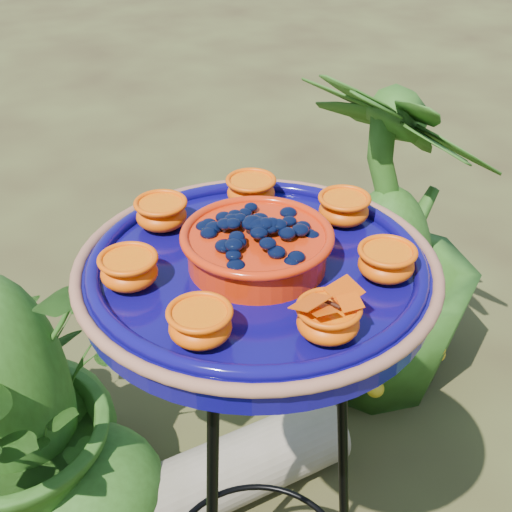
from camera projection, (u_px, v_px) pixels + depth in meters
tripod_stand at (257, 470)px, 1.21m from camera, size 0.37×0.39×0.96m
feeder_dish at (257, 266)px, 0.98m from camera, size 0.51×0.51×0.11m
driftwood_log at (244, 465)px, 1.84m from camera, size 0.55×0.19×0.18m
shrub_back_left at (10, 395)px, 1.64m from camera, size 0.91×0.88×0.78m
shrub_back_right at (387, 239)px, 2.01m from camera, size 0.68×0.68×0.99m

